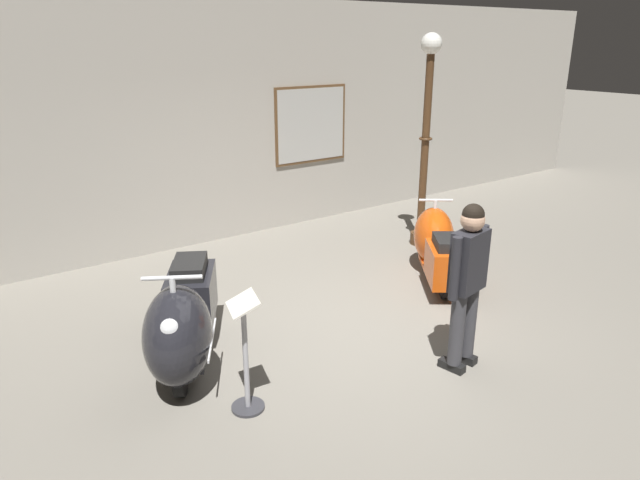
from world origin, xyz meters
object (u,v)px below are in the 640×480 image
visitor_0 (467,276)px  scooter_0 (183,323)px  scooter_1 (437,245)px  lamppost (426,132)px  info_stanchion (246,364)px

visitor_0 → scooter_0: bearing=46.2°
scooter_1 → lamppost: (0.75, 1.04, 1.23)m
info_stanchion → visitor_0: bearing=-16.6°
visitor_0 → info_stanchion: bearing=63.0°
scooter_0 → visitor_0: (2.14, -1.41, 0.42)m
scooter_1 → lamppost: size_ratio=0.51×
lamppost → info_stanchion: size_ratio=2.93×
scooter_1 → lamppost: lamppost is taller
info_stanchion → scooter_0: bearing=102.9°
visitor_0 → lamppost: bearing=-49.0°
scooter_0 → lamppost: size_ratio=0.60×
lamppost → info_stanchion: (-4.08, -2.10, -1.25)m
scooter_0 → lamppost: 4.61m
scooter_0 → scooter_1: bearing=123.8°
scooter_1 → scooter_0: bearing=130.5°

